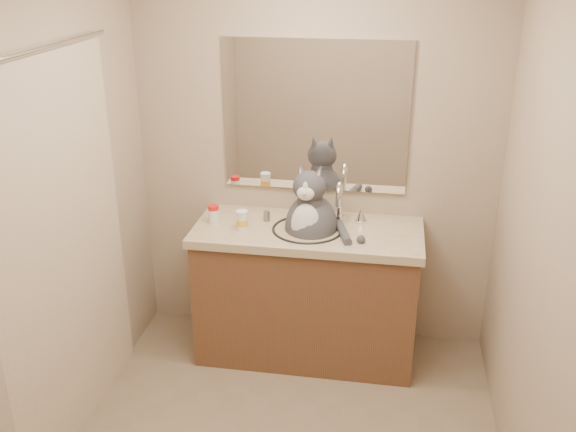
% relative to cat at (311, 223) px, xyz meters
% --- Properties ---
extents(room, '(2.22, 2.52, 2.42)m').
position_rel_cat_xyz_m(room, '(-0.02, -0.95, 0.31)').
color(room, '#827059').
rests_on(room, ground).
extents(vanity, '(1.34, 0.59, 1.12)m').
position_rel_cat_xyz_m(vanity, '(-0.02, 0.01, -0.45)').
color(vanity, brown).
rests_on(vanity, ground).
extents(mirror, '(1.10, 0.02, 0.90)m').
position_rel_cat_xyz_m(mirror, '(-0.02, 0.28, 0.56)').
color(mirror, white).
rests_on(mirror, room).
extents(shower_curtain, '(0.02, 1.30, 1.93)m').
position_rel_cat_xyz_m(shower_curtain, '(-1.07, -0.85, 0.14)').
color(shower_curtain, beige).
rests_on(shower_curtain, ground).
extents(cat, '(0.43, 0.40, 0.62)m').
position_rel_cat_xyz_m(cat, '(0.00, 0.00, 0.00)').
color(cat, '#424146').
rests_on(cat, vanity).
extents(pill_bottle_redcap, '(0.08, 0.08, 0.11)m').
position_rel_cat_xyz_m(pill_bottle_redcap, '(-0.58, 0.00, 0.02)').
color(pill_bottle_redcap, white).
rests_on(pill_bottle_redcap, vanity).
extents(pill_bottle_orange, '(0.09, 0.09, 0.12)m').
position_rel_cat_xyz_m(pill_bottle_orange, '(-0.39, -0.07, 0.02)').
color(pill_bottle_orange, white).
rests_on(pill_bottle_orange, vanity).
extents(grey_canister, '(0.05, 0.05, 0.06)m').
position_rel_cat_xyz_m(grey_canister, '(-0.28, 0.08, -0.01)').
color(grey_canister, slate).
rests_on(grey_canister, vanity).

